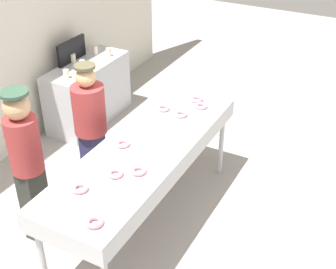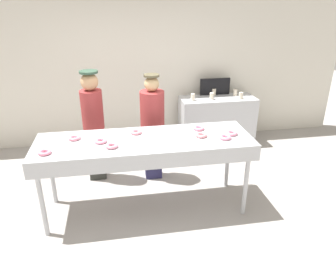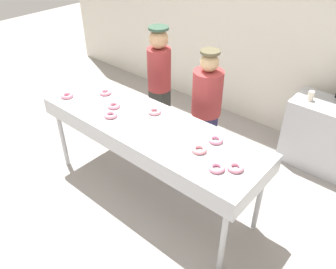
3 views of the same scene
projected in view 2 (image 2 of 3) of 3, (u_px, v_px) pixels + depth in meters
The scene contains 21 objects.
ground_plane at pixel (147, 207), 4.16m from camera, with size 16.00×16.00×0.00m, color #9E9993.
back_wall at pixel (130, 50), 5.56m from camera, with size 8.00×0.12×3.36m, color silver.
fryer_conveyor at pixel (145, 146), 3.82m from camera, with size 2.58×0.81×0.97m.
strawberry_donut_0 at pixel (225, 137), 3.78m from camera, with size 0.14×0.14×0.04m, color pink.
strawberry_donut_1 at pixel (101, 141), 3.68m from camera, with size 0.14×0.14×0.04m, color pink.
strawberry_donut_2 at pixel (112, 146), 3.56m from camera, with size 0.14×0.14×0.04m, color pink.
strawberry_donut_3 at pixel (201, 135), 3.84m from camera, with size 0.14×0.14×0.04m, color pink.
strawberry_donut_4 at pixel (199, 128), 4.05m from camera, with size 0.14×0.14×0.04m, color pink.
strawberry_donut_5 at pixel (45, 152), 3.41m from camera, with size 0.14×0.14×0.04m, color pink.
strawberry_donut_6 at pixel (232, 133), 3.90m from camera, with size 0.14×0.14×0.04m, color pink.
strawberry_donut_7 at pixel (136, 132), 3.93m from camera, with size 0.14×0.14×0.04m, color pink.
strawberry_donut_8 at pixel (74, 138), 3.77m from camera, with size 0.14×0.14×0.04m, color pink.
worker_baker at pixel (93, 121), 4.51m from camera, with size 0.30×0.30×1.63m.
worker_assistant at pixel (152, 122), 4.54m from camera, with size 0.34×0.34×1.57m.
prep_counter at pixel (217, 121), 5.87m from camera, with size 1.35×0.54×0.88m, color #B7BABF.
paper_cup_0 at pixel (214, 92), 5.84m from camera, with size 0.07×0.07×0.12m, color beige.
paper_cup_1 at pixel (241, 96), 5.62m from camera, with size 0.07×0.07×0.12m, color beige.
paper_cup_2 at pixel (212, 96), 5.60m from camera, with size 0.07×0.07×0.12m, color beige.
paper_cup_3 at pixel (193, 97), 5.54m from camera, with size 0.07×0.07×0.12m, color beige.
paper_cup_4 at pixel (235, 92), 5.81m from camera, with size 0.07×0.07×0.12m, color beige.
menu_display at pixel (215, 87), 5.84m from camera, with size 0.56×0.04×0.30m, color black.
Camera 2 is at (-0.31, -3.45, 2.51)m, focal length 34.06 mm.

